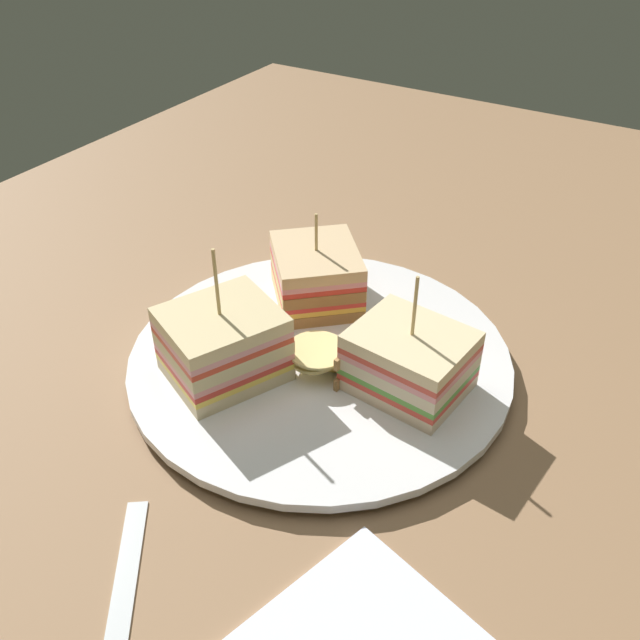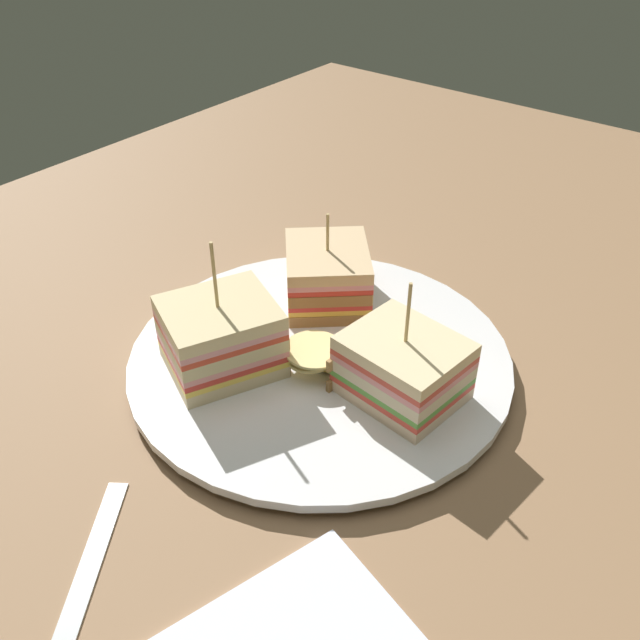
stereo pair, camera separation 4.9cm
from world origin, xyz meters
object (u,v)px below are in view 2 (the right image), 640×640
at_px(plate, 320,358).
at_px(sandwich_wedge_1, 327,276).
at_px(sandwich_wedge_0, 401,369).
at_px(sandwich_wedge_2, 222,337).
at_px(chip_pile, 324,353).

height_order(plate, sandwich_wedge_1, sandwich_wedge_1).
bearing_deg(sandwich_wedge_1, sandwich_wedge_0, 19.57).
distance_m(sandwich_wedge_2, chip_pile, 0.07).
distance_m(plate, sandwich_wedge_0, 0.07).
bearing_deg(sandwich_wedge_0, plate, 5.48).
xyz_separation_m(sandwich_wedge_0, chip_pile, (0.01, -0.06, -0.01)).
distance_m(sandwich_wedge_0, sandwich_wedge_2, 0.13).
xyz_separation_m(plate, chip_pile, (0.01, 0.01, 0.02)).
bearing_deg(plate, sandwich_wedge_2, -40.07).
height_order(plate, sandwich_wedge_0, sandwich_wedge_0).
bearing_deg(plate, sandwich_wedge_1, -146.44).
distance_m(plate, chip_pile, 0.02).
distance_m(sandwich_wedge_1, sandwich_wedge_2, 0.11).
bearing_deg(chip_pile, plate, -130.16).
xyz_separation_m(sandwich_wedge_1, sandwich_wedge_2, (0.11, -0.01, 0.00)).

